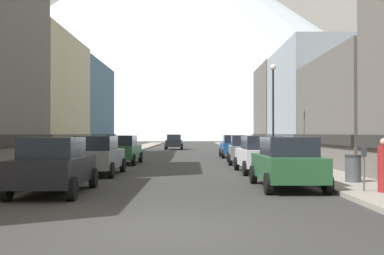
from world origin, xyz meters
TOP-DOWN VIEW (x-y plane):
  - ground_plane at (0.00, 0.00)m, footprint 400.00×400.00m
  - sidewalk_left at (-6.25, 35.00)m, footprint 2.50×100.00m
  - sidewalk_right at (6.25, 35.00)m, footprint 2.50×100.00m
  - storefront_left_2 at (-11.32, 22.91)m, footprint 7.94×10.54m
  - storefront_left_3 at (-11.81, 34.06)m, footprint 8.92×11.68m
  - storefront_right_2 at (12.48, 28.67)m, footprint 10.26×12.22m
  - storefront_right_3 at (12.22, 39.99)m, footprint 9.74×9.41m
  - car_left_0 at (-3.80, 5.59)m, footprint 2.15×4.44m
  - car_left_1 at (-3.80, 12.39)m, footprint 2.09×4.41m
  - car_left_2 at (-3.80, 20.26)m, footprint 2.14×4.44m
  - car_right_0 at (3.80, 6.99)m, footprint 2.12×4.43m
  - car_right_1 at (3.80, 13.58)m, footprint 2.18×4.45m
  - car_right_2 at (3.80, 20.34)m, footprint 2.24×4.48m
  - car_right_3 at (3.80, 28.30)m, footprint 2.07×4.40m
  - car_driving_0 at (-1.60, 47.35)m, footprint 2.06×4.40m
  - parking_meter_near at (5.75, 5.06)m, footprint 0.14×0.10m
  - trash_bin_right at (6.35, 7.82)m, footprint 0.59×0.59m
  - potted_plant_0 at (7.00, 19.95)m, footprint 0.61×0.61m
  - pedestrian_0 at (-6.25, 25.29)m, footprint 0.36×0.36m
  - pedestrian_2 at (6.25, 4.79)m, footprint 0.36×0.36m
  - streetlamp_right at (5.35, 18.91)m, footprint 0.36×0.36m
  - mountain_backdrop at (-11.32, 260.00)m, footprint 303.56×303.56m

SIDE VIEW (x-z plane):
  - ground_plane at x=0.00m, z-range 0.00..0.00m
  - sidewalk_left at x=-6.25m, z-range 0.00..0.15m
  - sidewalk_right at x=6.25m, z-range 0.00..0.15m
  - trash_bin_right at x=6.35m, z-range 0.15..1.13m
  - potted_plant_0 at x=7.00m, z-range 0.20..1.11m
  - pedestrian_0 at x=-6.25m, z-range 0.08..1.65m
  - pedestrian_2 at x=6.25m, z-range 0.08..1.69m
  - car_left_0 at x=-3.80m, z-range 0.01..1.79m
  - car_left_1 at x=-3.80m, z-range 0.01..1.79m
  - car_left_2 at x=-3.80m, z-range 0.01..1.79m
  - car_right_0 at x=3.80m, z-range 0.01..1.79m
  - car_right_1 at x=3.80m, z-range 0.01..1.79m
  - car_right_2 at x=3.80m, z-range 0.01..1.79m
  - car_right_3 at x=3.80m, z-range 0.01..1.79m
  - car_driving_0 at x=-1.60m, z-range 0.01..1.79m
  - parking_meter_near at x=5.75m, z-range 0.35..1.68m
  - streetlamp_right at x=5.35m, z-range 1.06..6.92m
  - storefront_left_3 at x=-11.81m, z-range -0.15..8.12m
  - storefront_left_2 at x=-11.32m, z-range -0.15..8.37m
  - storefront_right_2 at x=12.48m, z-range -0.15..8.59m
  - storefront_right_3 at x=12.22m, z-range -0.16..8.71m
  - mountain_backdrop at x=-11.32m, z-range 0.00..116.31m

